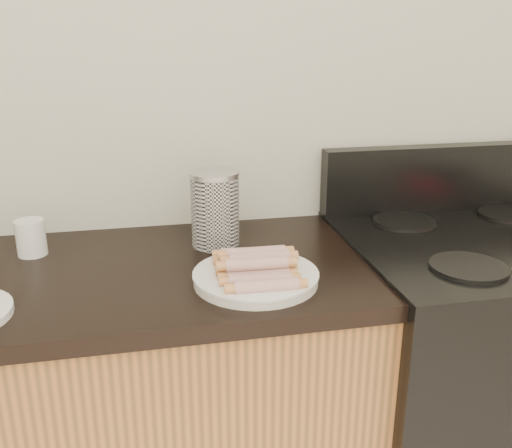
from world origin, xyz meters
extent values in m
cube|color=silver|center=(0.00, 2.00, 1.30)|extent=(4.00, 0.04, 2.60)
cube|color=black|center=(0.78, 1.68, 0.45)|extent=(0.76, 0.65, 0.90)
cube|color=black|center=(0.78, 1.68, 0.91)|extent=(0.76, 0.65, 0.01)
cube|color=black|center=(0.78, 1.96, 1.01)|extent=(0.76, 0.06, 0.20)
cylinder|color=black|center=(0.61, 1.51, 0.92)|extent=(0.18, 0.18, 0.01)
cylinder|color=black|center=(0.61, 1.84, 0.92)|extent=(0.18, 0.18, 0.01)
cylinder|color=black|center=(0.95, 1.84, 0.92)|extent=(0.18, 0.18, 0.01)
cylinder|color=white|center=(0.11, 1.56, 0.91)|extent=(0.35, 0.35, 0.02)
cylinder|color=maroon|center=(0.11, 1.46, 0.93)|extent=(0.14, 0.04, 0.03)
cylinder|color=maroon|center=(0.11, 1.50, 0.93)|extent=(0.14, 0.04, 0.03)
cylinder|color=maroon|center=(0.11, 1.53, 0.93)|extent=(0.14, 0.04, 0.03)
cylinder|color=maroon|center=(0.11, 1.56, 0.93)|extent=(0.14, 0.04, 0.03)
cylinder|color=maroon|center=(0.11, 1.59, 0.93)|extent=(0.14, 0.04, 0.03)
cylinder|color=maroon|center=(0.11, 1.62, 0.93)|extent=(0.14, 0.04, 0.03)
cylinder|color=maroon|center=(0.11, 1.65, 0.93)|extent=(0.14, 0.04, 0.03)
cylinder|color=maroon|center=(0.11, 1.53, 0.96)|extent=(0.14, 0.04, 0.03)
cylinder|color=maroon|center=(0.11, 1.56, 0.96)|extent=(0.14, 0.04, 0.03)
cylinder|color=maroon|center=(0.11, 1.59, 0.96)|extent=(0.14, 0.04, 0.03)
cylinder|color=white|center=(0.06, 1.81, 0.99)|extent=(0.12, 0.12, 0.19)
cylinder|color=silver|center=(0.06, 1.81, 1.09)|extent=(0.13, 0.13, 0.01)
cylinder|color=silver|center=(-0.41, 1.84, 0.95)|extent=(0.08, 0.08, 0.09)
camera|label=1|loc=(-0.13, 0.40, 1.45)|focal=40.00mm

